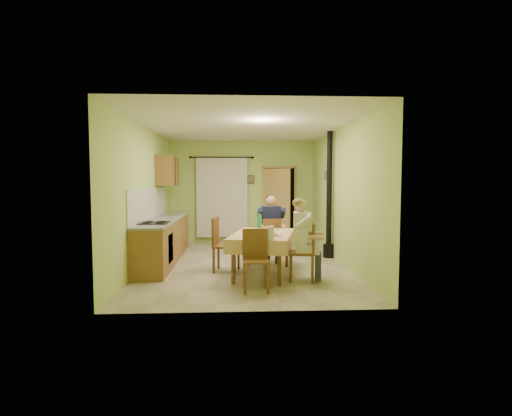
{
  "coord_description": "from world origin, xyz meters",
  "views": [
    {
      "loc": [
        -0.17,
        -8.14,
        1.73
      ],
      "look_at": [
        0.25,
        0.1,
        1.15
      ],
      "focal_mm": 28.0,
      "sensor_mm": 36.0,
      "label": 1
    }
  ],
  "objects": [
    {
      "name": "floor",
      "position": [
        0.0,
        0.0,
        0.0
      ],
      "size": [
        4.0,
        6.0,
        0.01
      ],
      "primitive_type": "cube",
      "color": "tan",
      "rests_on": "ground"
    },
    {
      "name": "room_shell",
      "position": [
        0.0,
        0.0,
        1.82
      ],
      "size": [
        4.04,
        6.04,
        2.82
      ],
      "color": "#BAD86F",
      "rests_on": "ground"
    },
    {
      "name": "man_far",
      "position": [
        0.57,
        0.13,
        0.88
      ],
      "size": [
        0.59,
        0.47,
        1.39
      ],
      "rotation": [
        0.0,
        0.0,
        0.03
      ],
      "color": "#141938",
      "rests_on": "chair_far"
    },
    {
      "name": "doorway",
      "position": [
        1.01,
        2.85,
        1.05
      ],
      "size": [
        0.96,
        0.56,
        2.15
      ],
      "color": "black",
      "rests_on": "ground"
    },
    {
      "name": "chair_near",
      "position": [
        0.14,
        -2.04,
        0.29
      ],
      "size": [
        0.41,
        0.41,
        0.96
      ],
      "rotation": [
        0.0,
        0.0,
        3.16
      ],
      "color": "brown",
      "rests_on": "ground"
    },
    {
      "name": "picture_right",
      "position": [
        1.97,
        1.2,
        1.85
      ],
      "size": [
        0.03,
        0.31,
        0.21
      ],
      "primitive_type": "cube",
      "color": "brown",
      "rests_on": "room_shell"
    },
    {
      "name": "curtain",
      "position": [
        -0.55,
        2.9,
        1.26
      ],
      "size": [
        1.7,
        0.07,
        2.22
      ],
      "color": "black",
      "rests_on": "ground"
    },
    {
      "name": "tableware",
      "position": [
        0.32,
        -1.06,
        0.81
      ],
      "size": [
        0.7,
        1.65,
        0.33
      ],
      "color": "white",
      "rests_on": "dining_table"
    },
    {
      "name": "kitchen_run",
      "position": [
        -1.71,
        0.4,
        0.48
      ],
      "size": [
        0.64,
        3.64,
        1.56
      ],
      "color": "brown",
      "rests_on": "ground"
    },
    {
      "name": "stove_flue",
      "position": [
        1.9,
        0.6,
        1.02
      ],
      "size": [
        0.24,
        0.24,
        2.8
      ],
      "color": "black",
      "rests_on": "ground"
    },
    {
      "name": "upper_cabinets",
      "position": [
        -1.82,
        1.7,
        1.95
      ],
      "size": [
        0.35,
        1.4,
        0.7
      ],
      "primitive_type": "cube",
      "color": "brown",
      "rests_on": "room_shell"
    },
    {
      "name": "dining_table",
      "position": [
        0.32,
        -0.96,
        0.38
      ],
      "size": [
        1.38,
        1.91,
        0.76
      ],
      "rotation": [
        0.0,
        0.0,
        -0.21
      ],
      "color": "tan",
      "rests_on": "ground"
    },
    {
      "name": "chair_right",
      "position": [
        0.98,
        -1.41,
        0.29
      ],
      "size": [
        0.5,
        0.5,
        0.99
      ],
      "rotation": [
        0.0,
        0.0,
        1.4
      ],
      "color": "brown",
      "rests_on": "ground"
    },
    {
      "name": "chair_left",
      "position": [
        -0.37,
        -0.64,
        0.29
      ],
      "size": [
        0.53,
        0.53,
        1.02
      ],
      "rotation": [
        0.0,
        0.0,
        -1.76
      ],
      "color": "brown",
      "rests_on": "ground"
    },
    {
      "name": "picture_back",
      "position": [
        0.25,
        2.97,
        1.75
      ],
      "size": [
        0.19,
        0.03,
        0.23
      ],
      "primitive_type": "cube",
      "color": "black",
      "rests_on": "room_shell"
    },
    {
      "name": "man_right",
      "position": [
        0.96,
        -1.41,
        0.88
      ],
      "size": [
        0.53,
        0.62,
        1.39
      ],
      "rotation": [
        0.0,
        0.0,
        1.4
      ],
      "color": "silver",
      "rests_on": "chair_right"
    },
    {
      "name": "chair_far",
      "position": [
        0.57,
        0.11,
        0.29
      ],
      "size": [
        0.39,
        0.39,
        0.94
      ],
      "rotation": [
        0.0,
        0.0,
        0.03
      ],
      "color": "brown",
      "rests_on": "ground"
    }
  ]
}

